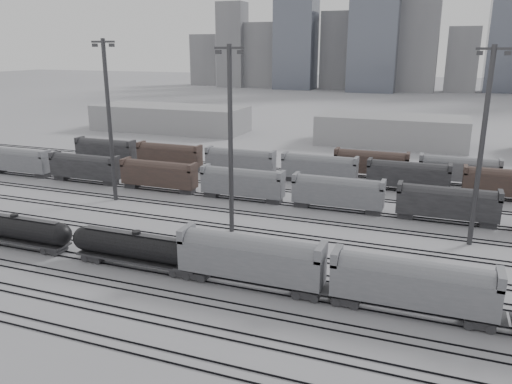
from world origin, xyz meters
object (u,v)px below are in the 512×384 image
(tank_car_b, at_px, (137,247))
(hopper_car_b, at_px, (413,282))
(tank_car_a, at_px, (16,229))
(hopper_car_a, at_px, (250,257))
(light_mast_c, at_px, (230,137))

(tank_car_b, height_order, hopper_car_b, hopper_car_b)
(tank_car_b, relative_size, hopper_car_b, 1.14)
(tank_car_a, xyz_separation_m, tank_car_b, (19.14, 0.00, 0.08))
(hopper_car_a, xyz_separation_m, hopper_car_b, (17.35, 0.00, -0.11))
(hopper_car_a, bearing_deg, tank_car_a, 180.00)
(tank_car_a, bearing_deg, tank_car_b, 0.00)
(tank_car_b, bearing_deg, hopper_car_a, 0.00)
(tank_car_a, relative_size, hopper_car_b, 1.10)
(tank_car_a, xyz_separation_m, hopper_car_a, (33.94, 0.00, 1.14))
(hopper_car_a, relative_size, hopper_car_b, 1.03)
(tank_car_a, distance_m, light_mast_c, 31.58)
(hopper_car_a, distance_m, light_mast_c, 20.84)
(hopper_car_b, distance_m, light_mast_c, 32.43)
(tank_car_b, xyz_separation_m, hopper_car_a, (14.80, 0.00, 1.06))
(hopper_car_a, bearing_deg, tank_car_b, 180.00)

